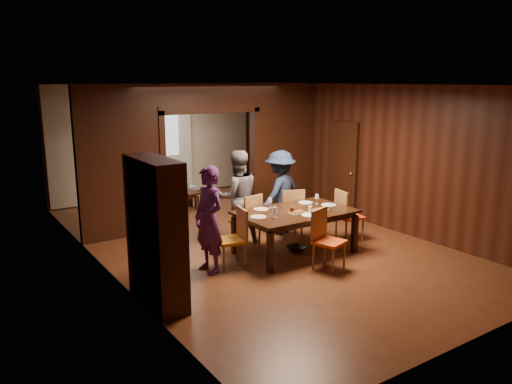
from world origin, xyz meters
TOP-DOWN VIEW (x-y plane):
  - floor at (0.00, 0.00)m, footprint 9.00×9.00m
  - ceiling at (0.00, 0.00)m, footprint 5.50×9.00m
  - room_walls at (0.00, 1.89)m, footprint 5.52×9.01m
  - person_purple at (-1.41, -0.90)m, footprint 0.47×0.66m
  - person_grey at (-0.28, 0.10)m, footprint 0.97×0.84m
  - person_navy at (0.73, 0.13)m, footprint 1.22×0.95m
  - sofa at (-0.22, 3.85)m, footprint 1.73×0.75m
  - serving_bowl at (0.35, -0.89)m, footprint 0.34×0.34m
  - dining_table at (0.27, -0.94)m, footprint 1.99×1.23m
  - coffee_table at (-0.11, 2.89)m, footprint 0.80×0.50m
  - chair_left at (-1.03, -0.92)m, footprint 0.52×0.52m
  - chair_right at (1.58, -0.94)m, footprint 0.53×0.53m
  - chair_far_l at (-0.24, -0.13)m, footprint 0.52×0.52m
  - chair_far_r at (0.75, -0.17)m, footprint 0.56×0.56m
  - chair_near at (0.24, -1.87)m, footprint 0.55×0.55m
  - hutch at (-2.53, -1.50)m, footprint 0.40×1.20m
  - door_right at (2.70, 0.50)m, footprint 0.06×0.90m
  - window_far at (0.00, 4.44)m, footprint 1.20×0.03m
  - curtain_left at (-0.75, 4.40)m, footprint 0.35×0.06m
  - curtain_right at (0.75, 4.40)m, footprint 0.35×0.06m
  - plate_left at (-0.50, -0.93)m, footprint 0.27×0.27m
  - plate_far_l at (-0.18, -0.54)m, footprint 0.27×0.27m
  - plate_far_r at (0.77, -0.60)m, footprint 0.27×0.27m
  - plate_right at (1.01, -0.97)m, footprint 0.27×0.27m
  - plate_near at (0.28, -1.32)m, footprint 0.27×0.27m
  - platter_a at (0.20, -1.09)m, footprint 0.30×0.20m
  - platter_b at (0.62, -1.17)m, footprint 0.30×0.20m
  - wineglass_left at (-0.30, -1.11)m, footprint 0.08×0.08m
  - wineglass_far at (0.01, -0.54)m, footprint 0.08×0.08m
  - wineglass_right at (0.91, -0.76)m, footprint 0.08×0.08m
  - tumbler at (0.33, -1.26)m, footprint 0.07×0.07m
  - condiment_jar at (0.14, -1.02)m, footprint 0.08×0.08m

SIDE VIEW (x-z plane):
  - floor at x=0.00m, z-range 0.00..0.00m
  - coffee_table at x=-0.11m, z-range 0.00..0.40m
  - sofa at x=-0.22m, z-range 0.00..0.50m
  - dining_table at x=0.27m, z-range 0.00..0.76m
  - chair_left at x=-1.03m, z-range 0.00..0.97m
  - chair_right at x=1.58m, z-range 0.00..0.97m
  - chair_far_l at x=-0.24m, z-range 0.00..0.97m
  - chair_far_r at x=0.75m, z-range 0.00..0.97m
  - chair_near at x=0.24m, z-range 0.00..0.97m
  - plate_left at x=-0.50m, z-range 0.76..0.77m
  - plate_far_l at x=-0.18m, z-range 0.76..0.77m
  - plate_far_r at x=0.77m, z-range 0.76..0.77m
  - plate_right at x=1.01m, z-range 0.76..0.77m
  - plate_near at x=0.28m, z-range 0.76..0.77m
  - platter_a at x=0.20m, z-range 0.76..0.80m
  - platter_b at x=0.62m, z-range 0.76..0.80m
  - serving_bowl at x=0.35m, z-range 0.76..0.84m
  - condiment_jar at x=0.14m, z-range 0.76..0.87m
  - person_navy at x=0.73m, z-range 0.00..1.65m
  - tumbler at x=0.33m, z-range 0.76..0.90m
  - person_purple at x=-1.41m, z-range 0.00..1.70m
  - wineglass_left at x=-0.30m, z-range 0.76..0.94m
  - wineglass_far at x=0.01m, z-range 0.76..0.94m
  - wineglass_right at x=0.91m, z-range 0.76..0.94m
  - person_grey at x=-0.28m, z-range 0.00..1.74m
  - hutch at x=-2.53m, z-range 0.00..2.00m
  - door_right at x=2.70m, z-range 0.00..2.10m
  - curtain_left at x=-0.75m, z-range 0.05..2.45m
  - curtain_right at x=0.75m, z-range 0.05..2.45m
  - room_walls at x=0.00m, z-range 0.06..2.96m
  - window_far at x=0.00m, z-range 1.05..2.35m
  - ceiling at x=0.00m, z-range 2.89..2.91m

